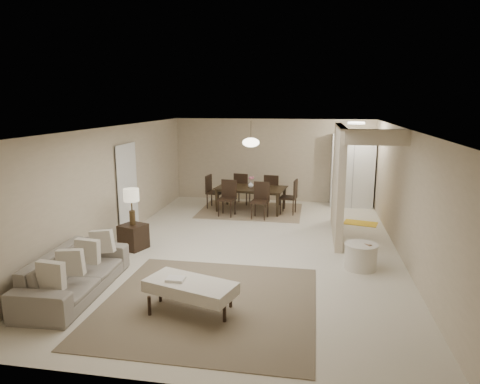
% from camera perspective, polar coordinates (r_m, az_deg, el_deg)
% --- Properties ---
extents(floor, '(9.00, 9.00, 0.00)m').
position_cam_1_polar(floor, '(9.04, 1.42, -7.50)').
color(floor, beige).
rests_on(floor, ground).
extents(ceiling, '(9.00, 9.00, 0.00)m').
position_cam_1_polar(ceiling, '(8.54, 1.50, 8.53)').
color(ceiling, white).
rests_on(ceiling, back_wall).
extents(back_wall, '(6.00, 0.00, 6.00)m').
position_cam_1_polar(back_wall, '(13.11, 4.36, 4.23)').
color(back_wall, tan).
rests_on(back_wall, floor).
extents(left_wall, '(0.00, 9.00, 9.00)m').
position_cam_1_polar(left_wall, '(9.60, -16.54, 0.90)').
color(left_wall, tan).
rests_on(left_wall, floor).
extents(right_wall, '(0.00, 9.00, 9.00)m').
position_cam_1_polar(right_wall, '(8.79, 21.19, -0.42)').
color(right_wall, tan).
rests_on(right_wall, floor).
extents(partition, '(0.15, 2.50, 2.50)m').
position_cam_1_polar(partition, '(9.85, 12.96, 1.37)').
color(partition, tan).
rests_on(partition, floor).
extents(doorway, '(0.04, 0.90, 2.04)m').
position_cam_1_polar(doorway, '(10.16, -14.83, 0.27)').
color(doorway, black).
rests_on(doorway, floor).
extents(pantry_cabinet, '(1.20, 0.55, 2.10)m').
position_cam_1_polar(pantry_cabinet, '(12.78, 14.75, 2.76)').
color(pantry_cabinet, silver).
rests_on(pantry_cabinet, floor).
extents(flush_light, '(0.44, 0.44, 0.05)m').
position_cam_1_polar(flush_light, '(11.69, 15.25, 8.86)').
color(flush_light, white).
rests_on(flush_light, ceiling).
extents(living_rug, '(3.20, 3.20, 0.01)m').
position_cam_1_polar(living_rug, '(6.75, -4.13, -14.54)').
color(living_rug, brown).
rests_on(living_rug, floor).
extents(sofa, '(2.33, 1.00, 0.67)m').
position_cam_1_polar(sofa, '(7.42, -21.14, -10.04)').
color(sofa, gray).
rests_on(sofa, floor).
extents(ottoman_bench, '(1.44, 0.97, 0.47)m').
position_cam_1_polar(ottoman_bench, '(6.38, -6.63, -12.53)').
color(ottoman_bench, beige).
rests_on(ottoman_bench, living_rug).
extents(side_table, '(0.60, 0.60, 0.52)m').
position_cam_1_polar(side_table, '(9.20, -14.02, -5.80)').
color(side_table, black).
rests_on(side_table, floor).
extents(table_lamp, '(0.32, 0.32, 0.76)m').
position_cam_1_polar(table_lamp, '(8.99, -14.29, -0.81)').
color(table_lamp, '#4A381F').
rests_on(table_lamp, side_table).
extents(round_pouf, '(0.60, 0.60, 0.47)m').
position_cam_1_polar(round_pouf, '(8.22, 15.80, -8.26)').
color(round_pouf, beige).
rests_on(round_pouf, floor).
extents(wicker_basket, '(0.43, 0.43, 0.29)m').
position_cam_1_polar(wicker_basket, '(8.24, 15.89, -8.86)').
color(wicker_basket, olive).
rests_on(wicker_basket, floor).
extents(dining_rug, '(2.80, 2.10, 0.01)m').
position_cam_1_polar(dining_rug, '(12.02, 1.41, -2.50)').
color(dining_rug, '#79674B').
rests_on(dining_rug, floor).
extents(dining_table, '(2.03, 1.31, 0.67)m').
position_cam_1_polar(dining_table, '(11.94, 1.42, -0.97)').
color(dining_table, black).
rests_on(dining_table, dining_rug).
extents(dining_chairs, '(2.59, 2.01, 0.95)m').
position_cam_1_polar(dining_chairs, '(11.91, 1.43, -0.31)').
color(dining_chairs, black).
rests_on(dining_chairs, dining_rug).
extents(vase, '(0.17, 0.17, 0.16)m').
position_cam_1_polar(vase, '(11.86, 1.43, 0.99)').
color(vase, white).
rests_on(vase, dining_table).
extents(yellow_mat, '(0.90, 0.68, 0.01)m').
position_cam_1_polar(yellow_mat, '(11.23, 15.77, -4.02)').
color(yellow_mat, gold).
rests_on(yellow_mat, floor).
extents(pendant_light, '(0.46, 0.46, 0.71)m').
position_cam_1_polar(pendant_light, '(11.69, 1.46, 6.63)').
color(pendant_light, '#4A381F').
rests_on(pendant_light, ceiling).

